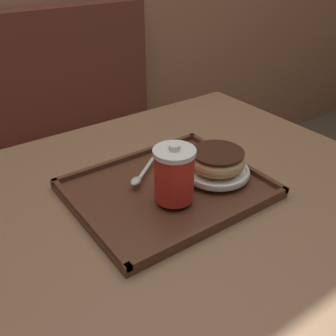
{
  "coord_description": "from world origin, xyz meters",
  "views": [
    {
      "loc": [
        -0.42,
        -0.57,
        1.24
      ],
      "look_at": [
        0.0,
        0.02,
        0.81
      ],
      "focal_mm": 42.0,
      "sensor_mm": 36.0,
      "label": 1
    }
  ],
  "objects": [
    {
      "name": "coffee_cup_front",
      "position": [
        -0.02,
        -0.03,
        0.83
      ],
      "size": [
        0.09,
        0.09,
        0.13
      ],
      "color": "red",
      "rests_on": "serving_tray"
    },
    {
      "name": "plate_with_chocolate_donut",
      "position": [
        0.12,
        -0.01,
        0.78
      ],
      "size": [
        0.15,
        0.15,
        0.01
      ],
      "color": "white",
      "rests_on": "serving_tray"
    },
    {
      "name": "serving_tray",
      "position": [
        0.0,
        0.02,
        0.75
      ],
      "size": [
        0.41,
        0.34,
        0.02
      ],
      "color": "#512D1E",
      "rests_on": "cafe_table"
    },
    {
      "name": "spoon",
      "position": [
        -0.04,
        0.07,
        0.77
      ],
      "size": [
        0.11,
        0.09,
        0.01
      ],
      "rotation": [
        0.0,
        0.0,
        3.8
      ],
      "color": "silver",
      "rests_on": "serving_tray"
    },
    {
      "name": "cafe_table",
      "position": [
        0.0,
        0.0,
        0.58
      ],
      "size": [
        1.07,
        0.89,
        0.74
      ],
      "color": "#846042",
      "rests_on": "ground_plane"
    },
    {
      "name": "donut_chocolate_glazed",
      "position": [
        0.12,
        -0.01,
        0.8
      ],
      "size": [
        0.13,
        0.13,
        0.04
      ],
      "color": "#DBB270",
      "rests_on": "plate_with_chocolate_donut"
    }
  ]
}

